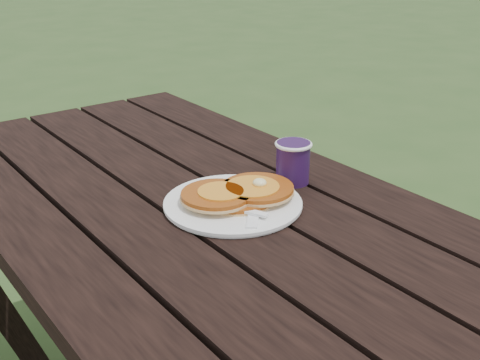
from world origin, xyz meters
TOP-DOWN VIEW (x-y plane):
  - plate at (0.04, 0.08)m, footprint 0.34×0.34m
  - pancake_stack at (0.06, 0.08)m, footprint 0.22×0.16m
  - knife at (0.06, 0.04)m, footprint 0.13×0.15m
  - fork at (0.02, 0.03)m, footprint 0.10×0.16m
  - coffee_cup at (0.21, 0.10)m, footprint 0.08×0.08m

SIDE VIEW (x-z plane):
  - plate at x=0.04m, z-range 0.75..0.76m
  - knife at x=0.06m, z-range 0.76..0.76m
  - fork at x=0.02m, z-range 0.77..0.77m
  - pancake_stack at x=0.06m, z-range 0.76..0.79m
  - coffee_cup at x=0.21m, z-range 0.76..0.85m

